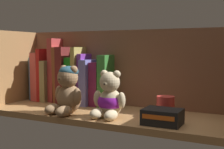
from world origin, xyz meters
TOP-DOWN VIEW (x-y plane):
  - shelf_board at (0.00, 0.00)cm, footprint 81.49×26.79cm
  - shelf_back_panel at (0.00, 13.99)cm, footprint 83.89×1.20cm
  - shelf_side_panel_left at (-41.55, 0.00)cm, footprint 1.60×29.19cm
  - book_0 at (-38.27, 11.39)cm, footprint 1.96×9.44cm
  - book_1 at (-35.52, 11.39)cm, footprint 3.22×12.90cm
  - book_2 at (-32.95, 11.39)cm, footprint 1.63×13.31cm
  - book_3 at (-30.71, 11.39)cm, footprint 2.38×14.12cm
  - book_4 at (-28.14, 11.39)cm, footprint 2.30×10.81cm
  - book_5 at (-25.53, 11.39)cm, footprint 3.06×11.39cm
  - book_6 at (-22.57, 11.39)cm, footprint 2.99×14.89cm
  - book_7 at (-19.35, 11.39)cm, footprint 3.66×13.06cm
  - book_8 at (-16.76, 11.39)cm, footprint 1.75×13.21cm
  - book_9 at (-14.76, 11.39)cm, footprint 2.34×11.43cm
  - book_10 at (-12.15, 11.39)cm, footprint 2.99×14.71cm
  - book_11 at (-8.81, 11.39)cm, footprint 3.24×11.56cm
  - book_12 at (-5.34, 11.39)cm, footprint 3.24×11.45cm
  - teddy_bear_larger at (-10.45, -7.26)cm, footprint 11.76×12.15cm
  - teddy_bear_smaller at (4.30, -6.02)cm, footprint 10.49×10.92cm
  - pillar_candle at (19.33, 2.37)cm, footprint 5.50×5.50cm
  - small_product_box at (21.45, -7.23)cm, footprint 10.47×7.87cm

SIDE VIEW (x-z plane):
  - shelf_board at x=0.00cm, z-range 0.00..2.00cm
  - small_product_box at x=21.45cm, z-range 2.00..6.35cm
  - pillar_candle at x=19.33cm, z-range 2.00..8.42cm
  - teddy_bear_smaller at x=4.30cm, z-range 0.45..14.90cm
  - teddy_bear_larger at x=-10.45cm, z-range 1.60..17.19cm
  - book_11 at x=-8.81cm, z-range 2.00..17.92cm
  - book_3 at x=-30.71cm, z-range 2.00..18.18cm
  - book_10 at x=-12.15cm, z-range 2.00..18.86cm
  - book_0 at x=-38.27cm, z-range 2.00..19.31cm
  - book_7 at x=-19.35cm, z-range 1.95..19.58cm
  - book_12 at x=-5.34cm, z-range 2.00..20.62cm
  - book_9 at x=-14.76cm, z-range 1.98..21.01cm
  - book_1 at x=-35.52cm, z-range 1.99..21.33cm
  - book_2 at x=-32.95cm, z-range 2.00..22.83cm
  - book_5 at x=-25.53cm, z-range 1.97..23.49cm
  - book_8 at x=-16.76cm, z-range 2.00..23.48cm
  - book_6 at x=-22.57cm, z-range 2.00..23.55cm
  - book_4 at x=-28.14cm, z-range 2.00..26.89cm
  - shelf_back_panel at x=0.00cm, z-range 0.00..29.64cm
  - shelf_side_panel_left at x=-41.55cm, z-range 0.00..29.64cm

